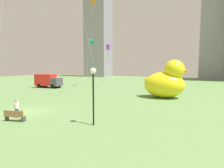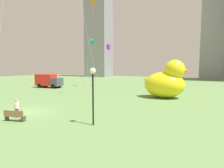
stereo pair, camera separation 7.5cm
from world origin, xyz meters
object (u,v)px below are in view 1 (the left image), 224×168
(park_bench, at_px, (15,116))
(person_adult, at_px, (17,108))
(box_truck, at_px, (48,81))
(person_child, at_px, (22,114))
(kite_purple, at_px, (108,47))
(giant_inflatable_duck, at_px, (166,82))
(kite_teal, at_px, (91,41))
(lamppost, at_px, (93,82))
(kite_orange, at_px, (92,6))

(park_bench, height_order, person_adult, person_adult)
(park_bench, bearing_deg, box_truck, 130.00)
(park_bench, height_order, box_truck, box_truck)
(person_child, relative_size, kite_purple, 0.10)
(giant_inflatable_duck, height_order, kite_purple, kite_purple)
(box_truck, bearing_deg, giant_inflatable_duck, -4.50)
(kite_purple, bearing_deg, kite_teal, -163.87)
(lamppost, xyz_separation_m, box_truck, (-21.90, 16.72, -1.84))
(kite_orange, bearing_deg, kite_teal, 124.12)
(person_child, height_order, box_truck, box_truck)
(giant_inflatable_duck, relative_size, kite_purple, 0.70)
(box_truck, bearing_deg, park_bench, -50.00)
(giant_inflatable_duck, xyz_separation_m, kite_orange, (-10.14, -3.05, 10.89))
(box_truck, bearing_deg, kite_purple, 32.17)
(kite_orange, bearing_deg, person_child, -83.45)
(person_child, height_order, kite_teal, kite_teal)
(kite_purple, bearing_deg, box_truck, -147.83)
(person_child, bearing_deg, giant_inflatable_duck, 62.22)
(person_child, distance_m, giant_inflatable_duck, 18.57)
(lamppost, height_order, box_truck, lamppost)
(kite_teal, bearing_deg, lamppost, -56.80)
(lamppost, bearing_deg, box_truck, 142.63)
(park_bench, bearing_deg, kite_orange, 95.25)
(lamppost, bearing_deg, kite_purple, 115.00)
(park_bench, xyz_separation_m, lamppost, (6.16, 2.03, 2.80))
(kite_orange, bearing_deg, box_truck, 160.97)
(person_adult, height_order, kite_purple, kite_purple)
(box_truck, distance_m, kite_purple, 14.76)
(lamppost, relative_size, kite_orange, 0.29)
(kite_purple, distance_m, kite_orange, 13.18)
(giant_inflatable_duck, distance_m, lamppost, 15.07)
(kite_orange, bearing_deg, park_bench, -84.75)
(person_adult, xyz_separation_m, kite_purple, (-3.94, 24.77, 7.78))
(person_adult, height_order, kite_teal, kite_teal)
(kite_orange, bearing_deg, person_adult, -88.35)
(box_truck, height_order, kite_teal, kite_teal)
(person_child, distance_m, box_truck, 24.32)
(box_truck, bearing_deg, kite_teal, 38.86)
(park_bench, xyz_separation_m, kite_orange, (-1.27, 13.76, 12.70))
(park_bench, distance_m, kite_purple, 27.31)
(lamppost, relative_size, box_truck, 0.73)
(person_child, xyz_separation_m, lamppost, (5.90, 1.57, 2.78))
(park_bench, relative_size, lamppost, 0.42)
(person_adult, relative_size, giant_inflatable_duck, 0.24)
(giant_inflatable_duck, bearing_deg, lamppost, -100.40)
(person_adult, bearing_deg, kite_purple, 99.04)
(park_bench, xyz_separation_m, person_child, (0.26, 0.46, 0.02))
(giant_inflatable_duck, distance_m, kite_purple, 17.48)
(lamppost, distance_m, kite_teal, 27.76)
(park_bench, distance_m, lamppost, 7.07)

